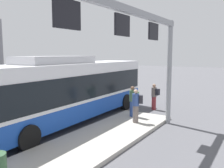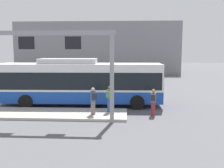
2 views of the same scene
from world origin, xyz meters
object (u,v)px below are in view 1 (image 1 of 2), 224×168
Objects in this scene: person_boarding at (154,96)px; person_waiting_mid at (133,100)px; bus_main at (69,88)px; person_waiting_near at (136,105)px.

person_waiting_mid reaches higher than person_boarding.
bus_main is 7.11× the size of person_boarding.
person_boarding is at bearing -29.47° from bus_main.
person_waiting_near is at bearing 138.56° from person_waiting_mid.
bus_main is 7.11× the size of person_waiting_near.
bus_main is at bearing 71.42° from person_boarding.
person_boarding is 2.77m from person_waiting_mid.
person_waiting_mid is at bearing 96.64° from person_boarding.
bus_main is 3.58m from person_waiting_near.
person_waiting_near is at bearing -68.94° from bus_main.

